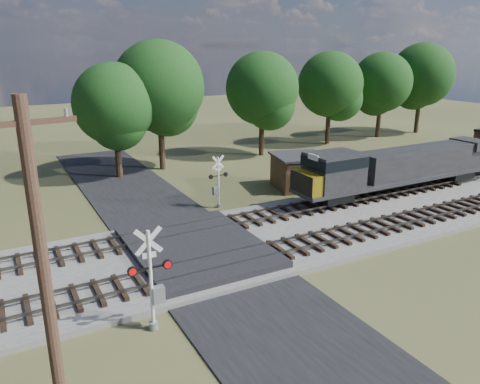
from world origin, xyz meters
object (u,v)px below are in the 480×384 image
equipment_shed (299,171)px  crossing_signal_far (218,186)px  crossing_signal_near (154,288)px  utility_pole (45,280)px

equipment_shed → crossing_signal_far: bearing=-157.9°
crossing_signal_near → crossing_signal_far: bearing=57.0°
crossing_signal_near → crossing_signal_far: crossing_signal_near is taller
crossing_signal_far → utility_pole: (-13.17, -17.02, 3.80)m
utility_pole → equipment_shed: 28.36m
crossing_signal_far → equipment_shed: size_ratio=0.79×
utility_pole → equipment_shed: (21.25, 18.35, -4.00)m
crossing_signal_near → utility_pole: size_ratio=0.45×
crossing_signal_far → equipment_shed: (8.08, 1.33, -0.20)m
crossing_signal_far → crossing_signal_near: bearing=49.9°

